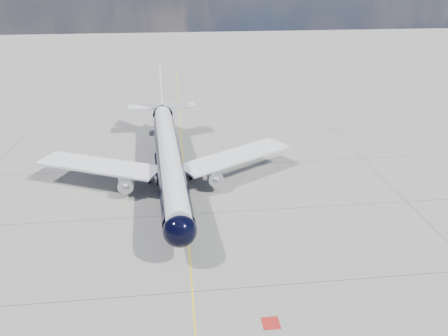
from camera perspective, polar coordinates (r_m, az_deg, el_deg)
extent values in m
plane|color=gray|center=(74.96, -5.46, 1.71)|extent=(320.00, 320.00, 0.00)
cube|color=yellow|center=(70.37, -5.34, 0.14)|extent=(0.16, 160.00, 0.01)
cube|color=maroon|center=(41.76, 6.13, -19.50)|extent=(1.60, 1.60, 0.01)
cylinder|color=black|center=(63.35, -7.18, 1.17)|extent=(5.72, 36.55, 3.64)
sphere|color=black|center=(46.36, -5.79, -8.11)|extent=(3.84, 3.84, 3.64)
cone|color=black|center=(84.33, -8.09, 7.52)|extent=(4.02, 6.90, 3.64)
cylinder|color=silver|center=(63.00, -7.22, 1.93)|extent=(5.03, 38.42, 2.84)
cube|color=black|center=(45.92, -5.80, -7.69)|extent=(2.36, 1.28, 0.53)
cube|color=silver|center=(65.46, -16.02, 0.34)|extent=(18.71, 12.04, 0.31)
cube|color=silver|center=(66.10, 1.52, 1.57)|extent=(18.21, 13.65, 0.31)
cube|color=black|center=(63.89, -7.11, 0.07)|extent=(4.57, 9.79, 0.96)
cylinder|color=#ACACB3|center=(62.52, -12.68, -1.57)|extent=(2.40, 4.52, 2.15)
cylinder|color=#ACACB3|center=(62.93, -1.32, -0.76)|extent=(2.40, 4.52, 2.15)
sphere|color=gray|center=(60.71, -12.74, -2.40)|extent=(1.11, 1.11, 1.05)
sphere|color=gray|center=(61.14, -1.04, -1.55)|extent=(1.11, 1.11, 1.05)
cube|color=silver|center=(62.38, -12.74, -0.90)|extent=(0.39, 3.07, 1.05)
cube|color=silver|center=(62.80, -1.35, -0.09)|extent=(0.39, 3.07, 1.05)
cube|color=silver|center=(82.59, -8.28, 10.66)|extent=(0.65, 6.08, 8.17)
cube|color=silver|center=(84.12, -8.12, 8.02)|extent=(12.61, 3.77, 0.21)
cylinder|color=gray|center=(50.71, -5.96, -8.78)|extent=(0.18, 0.18, 2.01)
cylinder|color=black|center=(51.18, -6.14, -9.60)|extent=(0.21, 0.68, 0.67)
cylinder|color=black|center=(51.20, -5.70, -9.57)|extent=(0.21, 0.68, 0.67)
cylinder|color=gray|center=(65.75, -9.79, -0.71)|extent=(0.26, 0.26, 1.82)
cylinder|color=gray|center=(65.94, -4.47, -0.33)|extent=(0.26, 0.26, 1.82)
cylinder|color=black|center=(65.60, -9.74, -1.51)|extent=(0.49, 1.08, 1.05)
cylinder|color=black|center=(66.55, -9.75, -1.12)|extent=(0.49, 1.08, 1.05)
cylinder|color=black|center=(65.79, -4.40, -1.13)|extent=(0.49, 1.08, 1.05)
cylinder|color=black|center=(66.74, -4.49, -0.74)|extent=(0.49, 1.08, 1.05)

